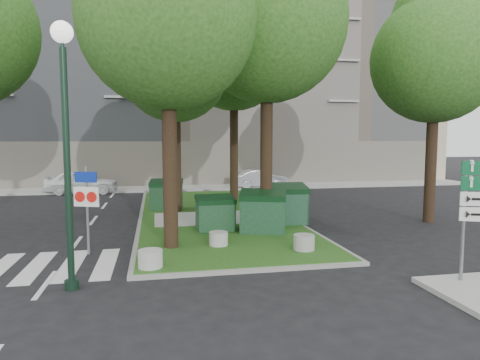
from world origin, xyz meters
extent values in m
plane|color=black|center=(0.00, 0.00, 0.00)|extent=(120.00, 120.00, 0.00)
cube|color=#1C4B15|center=(0.50, 8.00, 0.06)|extent=(6.00, 16.00, 0.12)
cube|color=gray|center=(0.50, 8.00, 0.05)|extent=(6.30, 16.30, 0.10)
cube|color=#999993|center=(0.00, 18.50, 0.06)|extent=(42.00, 3.00, 0.12)
cube|color=silver|center=(-3.75, 1.50, 0.01)|extent=(5.00, 3.00, 0.01)
cube|color=tan|center=(0.00, 26.00, 8.00)|extent=(41.00, 12.00, 16.00)
cylinder|color=black|center=(-1.50, 2.50, 3.08)|extent=(0.44, 0.44, 6.16)
sphere|color=#225015|center=(-1.50, 2.50, 6.82)|extent=(5.20, 5.20, 5.20)
cylinder|color=black|center=(2.00, 4.50, 3.36)|extent=(0.44, 0.44, 6.72)
sphere|color=#225015|center=(2.00, 4.50, 7.44)|extent=(5.60, 5.60, 5.60)
cylinder|color=black|center=(-1.00, 9.00, 2.94)|extent=(0.44, 0.44, 5.88)
sphere|color=#225015|center=(-1.00, 9.00, 6.51)|extent=(4.80, 4.80, 4.80)
sphere|color=#225015|center=(-0.70, 9.20, 8.19)|extent=(3.60, 3.60, 3.60)
cylinder|color=black|center=(2.20, 12.00, 3.50)|extent=(0.44, 0.44, 7.00)
sphere|color=#225015|center=(2.20, 12.00, 7.75)|extent=(5.80, 5.80, 5.80)
sphere|color=#225015|center=(2.50, 12.20, 9.75)|extent=(4.35, 4.35, 4.35)
cylinder|color=black|center=(9.00, 5.00, 2.94)|extent=(0.44, 0.44, 5.88)
sphere|color=#225015|center=(9.00, 5.00, 6.51)|extent=(5.00, 5.00, 5.00)
sphere|color=#225015|center=(9.30, 5.20, 8.19)|extent=(3.75, 3.75, 3.75)
cube|color=black|center=(-1.45, 9.55, 0.69)|extent=(1.56, 1.15, 1.14)
cube|color=black|center=(-1.45, 9.55, 1.36)|extent=(1.62, 1.22, 0.33)
cube|color=#10381B|center=(0.15, 4.62, 0.63)|extent=(1.36, 0.96, 1.03)
cube|color=black|center=(0.15, 4.62, 1.23)|extent=(1.41, 1.03, 0.30)
cube|color=#11381E|center=(1.75, 4.01, 0.73)|extent=(1.79, 1.46, 1.21)
cube|color=black|center=(1.75, 4.01, 1.43)|extent=(1.86, 1.54, 0.35)
cube|color=#123A22|center=(3.00, 5.38, 0.75)|extent=(1.67, 1.19, 1.26)
cube|color=black|center=(3.00, 5.38, 1.48)|extent=(1.73, 1.27, 0.36)
cylinder|color=#AEADA8|center=(-2.10, 0.50, 0.34)|extent=(0.62, 0.62, 0.45)
cylinder|color=#959691|center=(2.34, 1.38, 0.34)|extent=(0.62, 0.62, 0.45)
cylinder|color=#A2A29D|center=(-0.06, 2.41, 0.33)|extent=(0.58, 0.58, 0.41)
cylinder|color=yellow|center=(2.27, 12.54, 0.47)|extent=(0.39, 0.39, 0.69)
cylinder|color=black|center=(-3.84, -0.45, 2.67)|extent=(0.15, 0.15, 5.35)
cylinder|color=black|center=(-3.84, -0.45, 0.11)|extent=(0.32, 0.32, 0.21)
sphere|color=white|center=(-3.84, -0.45, 5.67)|extent=(0.47, 0.47, 0.47)
cylinder|color=slate|center=(-3.90, 2.54, 1.30)|extent=(0.11, 0.11, 2.60)
cube|color=navy|center=(-3.90, 2.54, 2.29)|extent=(0.64, 0.29, 0.31)
cube|color=white|center=(-3.90, 2.54, 1.72)|extent=(0.74, 0.33, 0.57)
cylinder|color=red|center=(-4.09, 2.54, 1.72)|extent=(0.30, 0.14, 0.31)
cylinder|color=red|center=(-3.71, 2.54, 1.72)|extent=(0.30, 0.14, 0.31)
cylinder|color=slate|center=(5.00, -1.91, 1.51)|extent=(0.11, 0.11, 2.78)
imported|color=white|center=(-6.41, 17.25, 0.74)|extent=(4.40, 1.94, 1.47)
imported|color=#ABADB4|center=(5.12, 18.17, 0.63)|extent=(3.96, 1.81, 1.26)
camera|label=1|loc=(-1.93, -10.40, 3.40)|focal=32.00mm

